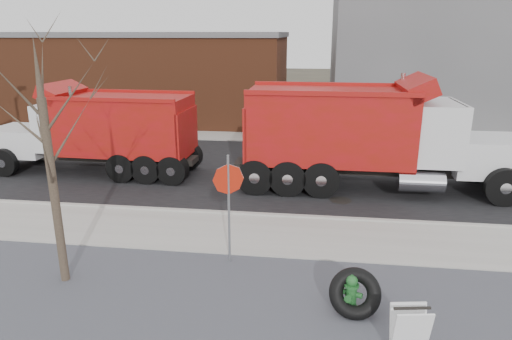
# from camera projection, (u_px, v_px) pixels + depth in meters

# --- Properties ---
(ground) EXTENTS (120.00, 120.00, 0.00)m
(ground) POSITION_uv_depth(u_px,v_px,m) (231.00, 238.00, 12.06)
(ground) COLOR #383328
(ground) RESTS_ON ground
(gravel_verge) EXTENTS (60.00, 5.00, 0.03)m
(gravel_verge) POSITION_uv_depth(u_px,v_px,m) (198.00, 315.00, 8.74)
(gravel_verge) COLOR slate
(gravel_verge) RESTS_ON ground
(sidewalk) EXTENTS (60.00, 2.50, 0.06)m
(sidewalk) POSITION_uv_depth(u_px,v_px,m) (233.00, 233.00, 12.29)
(sidewalk) COLOR #9E9B93
(sidewalk) RESTS_ON ground
(curb) EXTENTS (60.00, 0.15, 0.11)m
(curb) POSITION_uv_depth(u_px,v_px,m) (241.00, 214.00, 13.52)
(curb) COLOR #9E9B93
(curb) RESTS_ON ground
(road) EXTENTS (60.00, 9.40, 0.02)m
(road) POSITION_uv_depth(u_px,v_px,m) (260.00, 170.00, 18.04)
(road) COLOR black
(road) RESTS_ON ground
(far_sidewalk) EXTENTS (60.00, 2.00, 0.06)m
(far_sidewalk) POSITION_uv_depth(u_px,v_px,m) (274.00, 138.00, 23.44)
(far_sidewalk) COLOR #9E9B93
(far_sidewalk) RESTS_ON ground
(building_grey) EXTENTS (12.00, 10.00, 8.00)m
(building_grey) POSITION_uv_depth(u_px,v_px,m) (436.00, 54.00, 26.85)
(building_grey) COLOR slate
(building_grey) RESTS_ON ground
(building_brick) EXTENTS (20.20, 8.20, 5.30)m
(building_brick) POSITION_uv_depth(u_px,v_px,m) (124.00, 75.00, 28.69)
(building_brick) COLOR brown
(building_brick) RESTS_ON ground
(bare_tree) EXTENTS (3.20, 3.20, 5.20)m
(bare_tree) POSITION_uv_depth(u_px,v_px,m) (46.00, 133.00, 9.04)
(bare_tree) COLOR #382D23
(bare_tree) RESTS_ON ground
(fire_hydrant) EXTENTS (0.45, 0.44, 0.79)m
(fire_hydrant) POSITION_uv_depth(u_px,v_px,m) (351.00, 295.00, 8.78)
(fire_hydrant) COLOR #2C7532
(fire_hydrant) RESTS_ON ground
(truck_tire) EXTENTS (1.05, 0.85, 0.98)m
(truck_tire) POSITION_uv_depth(u_px,v_px,m) (355.00, 293.00, 8.70)
(truck_tire) COLOR black
(truck_tire) RESTS_ON ground
(stop_sign) EXTENTS (0.67, 0.31, 2.62)m
(stop_sign) POSITION_uv_depth(u_px,v_px,m) (229.00, 190.00, 10.29)
(stop_sign) COLOR gray
(stop_sign) RESTS_ON ground
(sandwich_board) EXTENTS (0.67, 0.48, 0.86)m
(sandwich_board) POSITION_uv_depth(u_px,v_px,m) (410.00, 330.00, 7.61)
(sandwich_board) COLOR white
(sandwich_board) RESTS_ON ground
(dump_truck_red_a) EXTENTS (9.65, 2.68, 3.86)m
(dump_truck_red_a) POSITION_uv_depth(u_px,v_px,m) (368.00, 133.00, 15.38)
(dump_truck_red_a) COLOR black
(dump_truck_red_a) RESTS_ON ground
(dump_truck_red_b) EXTENTS (8.05, 2.52, 3.39)m
(dump_truck_red_b) POSITION_uv_depth(u_px,v_px,m) (100.00, 129.00, 17.17)
(dump_truck_red_b) COLOR black
(dump_truck_red_b) RESTS_ON ground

